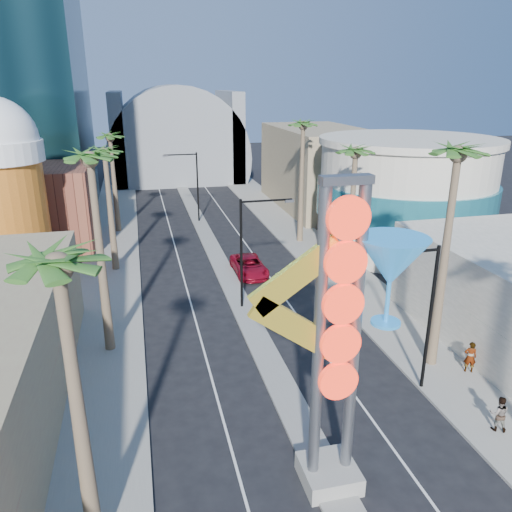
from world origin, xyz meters
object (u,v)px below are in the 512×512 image
Objects in this scene: neon_sign at (359,318)px; pedestrian_b at (499,414)px; pedestrian_a at (470,357)px; red_pickup at (249,266)px.

neon_sign is 7.25× the size of pedestrian_b.
pedestrian_a is at bearing 30.48° from neon_sign.
red_pickup is at bearing 87.13° from neon_sign.
pedestrian_a is 4.94m from pedestrian_b.
neon_sign is 10.14m from pedestrian_b.
neon_sign is 24.36m from red_pickup.
pedestrian_b is (-1.79, -4.61, -0.05)m from pedestrian_a.
pedestrian_a is 1.06× the size of pedestrian_b.
pedestrian_b is (7.88, 1.08, -6.29)m from neon_sign.
pedestrian_a is at bearing -65.29° from red_pickup.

